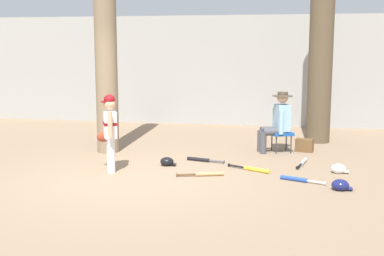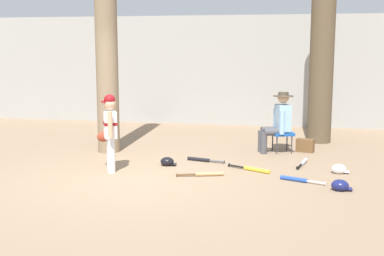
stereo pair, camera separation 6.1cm
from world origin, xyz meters
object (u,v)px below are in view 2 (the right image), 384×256
tree_behind_spectator (322,45)px  young_ballplayer (110,128)px  bat_black_composite (202,160)px  batting_helmet_black (167,162)px  folding_stool (282,134)px  seated_spectator (278,120)px  bat_wood_tan (206,174)px  bat_yellow_trainer (254,169)px  bat_aluminum_silver (303,162)px  bat_blue_youth (297,180)px  batting_helmet_navy (340,185)px  tree_near_player (106,24)px  batting_helmet_white (339,169)px  handbag_beside_stool (305,145)px

tree_behind_spectator → young_ballplayer: size_ratio=3.80×
bat_black_composite → batting_helmet_black: 0.69m
young_ballplayer → batting_helmet_black: young_ballplayer is taller
folding_stool → seated_spectator: 0.29m
bat_wood_tan → seated_spectator: bearing=63.4°
bat_yellow_trainer → bat_aluminum_silver: same height
bat_wood_tan → bat_blue_youth: size_ratio=1.08×
seated_spectator → batting_helmet_navy: 2.82m
seated_spectator → bat_blue_youth: size_ratio=1.71×
bat_wood_tan → batting_helmet_navy: bearing=-11.8°
bat_blue_youth → young_ballplayer: bearing=178.7°
folding_stool → bat_yellow_trainer: folding_stool is taller
seated_spectator → bat_wood_tan: size_ratio=1.58×
young_ballplayer → bat_aluminum_silver: (3.20, 1.15, -0.71)m
seated_spectator → bat_blue_youth: seated_spectator is taller
bat_wood_tan → bat_blue_youth: (1.46, -0.05, 0.00)m
bat_wood_tan → batting_helmet_black: batting_helmet_black is taller
bat_blue_youth → batting_helmet_navy: 0.72m
tree_near_player → batting_helmet_navy: tree_near_player is taller
bat_aluminum_silver → batting_helmet_navy: batting_helmet_navy is taller
young_ballplayer → folding_stool: (2.80, 2.15, -0.38)m
seated_spectator → bat_blue_youth: 2.31m
tree_behind_spectator → bat_blue_youth: tree_behind_spectator is taller
batting_helmet_white → batting_helmet_black: batting_helmet_white is taller
tree_near_player → bat_black_composite: 3.21m
tree_behind_spectator → batting_helmet_navy: (0.14, -3.88, -2.05)m
batting_helmet_black → batting_helmet_navy: 3.05m
young_ballplayer → bat_aluminum_silver: bearing=19.8°
tree_near_player → bat_black_composite: tree_near_player is taller
tree_behind_spectator → batting_helmet_navy: bearing=-87.9°
tree_near_player → young_ballplayer: (0.60, -1.54, -1.77)m
seated_spectator → bat_wood_tan: seated_spectator is taller
seated_spectator → batting_helmet_black: bearing=-140.6°
bat_yellow_trainer → bat_blue_youth: same height
handbag_beside_stool → batting_helmet_black: 2.94m
tree_behind_spectator → tree_near_player: bearing=-155.5°
bat_black_composite → batting_helmet_white: size_ratio=2.49×
bat_black_composite → bat_blue_youth: size_ratio=1.03×
tree_behind_spectator → bat_aluminum_silver: tree_behind_spectator is taller
bat_black_composite → tree_behind_spectator: bearing=47.8°
seated_spectator → batting_helmet_black: 2.48m
bat_black_composite → batting_helmet_black: (-0.54, -0.43, 0.04)m
young_ballplayer → bat_aluminum_silver: 3.48m
bat_blue_youth → bat_aluminum_silver: (0.11, 1.22, 0.00)m
batting_helmet_black → batting_helmet_navy: size_ratio=0.94×
bat_yellow_trainer → bat_aluminum_silver: (0.83, 0.69, 0.00)m
young_ballplayer → bat_black_composite: young_ballplayer is taller
batting_helmet_black → batting_helmet_navy: (2.87, -1.03, 0.00)m
batting_helmet_navy → bat_yellow_trainer: bearing=145.6°
tree_behind_spectator → bat_aluminum_silver: (-0.36, -2.28, -2.09)m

